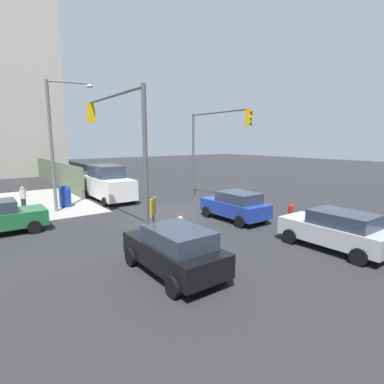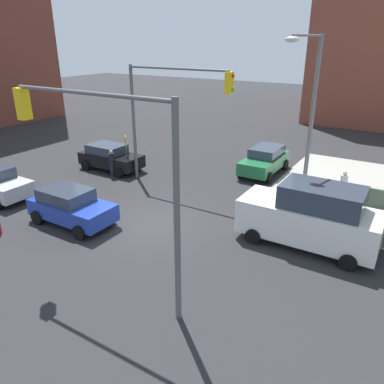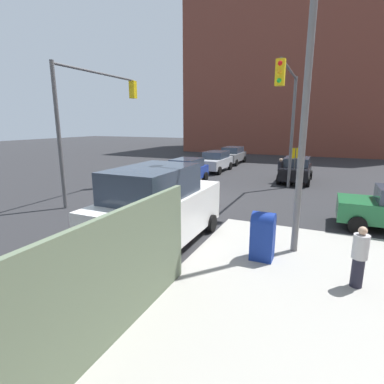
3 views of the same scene
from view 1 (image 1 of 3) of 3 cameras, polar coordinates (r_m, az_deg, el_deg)
ground_plane at (r=18.31m, az=-2.64°, el=-4.22°), size 120.00×120.00×0.00m
construction_fence at (r=33.56m, az=-24.89°, el=3.36°), size 19.93×0.12×2.40m
traffic_signal_nw_corner at (r=13.82m, az=-13.82°, el=10.56°), size 6.35×0.36×6.50m
traffic_signal_se_corner at (r=22.17m, az=4.02°, el=10.40°), size 6.21×0.36×6.50m
street_lamp_corner at (r=20.38m, az=-24.28°, el=9.71°), size 0.92×2.62×8.00m
warning_sign_two_way at (r=11.06m, az=-7.34°, el=-4.90°), size 0.48×0.48×2.40m
mailbox_blue at (r=21.84m, az=-23.05°, el=-0.66°), size 0.56×0.64×1.43m
fire_hydrant at (r=17.58m, az=18.30°, el=-3.67°), size 0.26×0.26×0.94m
coupe_black at (r=10.18m, az=-3.35°, el=-10.86°), size 4.08×2.02×1.62m
sedan_silver at (r=13.64m, az=25.75°, el=-6.45°), size 4.25×2.02×1.62m
coupe_blue at (r=16.97m, az=8.27°, el=-2.52°), size 3.97×2.02×1.62m
van_white_delivery at (r=23.06m, az=-15.64°, el=1.58°), size 5.40×2.32×2.62m
pedestrian_crossing at (r=22.01m, az=-29.49°, el=-1.00°), size 0.36×0.36×1.54m
pedestrian_waiting at (r=11.41m, az=-2.26°, el=-8.47°), size 0.36×0.36×1.65m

